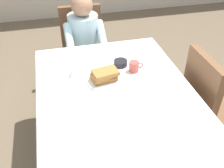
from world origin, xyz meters
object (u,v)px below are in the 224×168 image
object	(u,v)px
diner_person	(84,39)
spoon_near_edge	(113,107)
dining_table_main	(117,103)
plate_breakfast	(105,80)
bowl_butter	(121,63)
chair_right_side	(209,99)
breakfast_stack	(104,75)
fork_left_of_plate	(81,86)
chair_diner	(83,44)
cup_coffee	(134,67)
syrup_pitcher	(73,73)
knife_right_of_plate	(131,79)

from	to	relation	value
diner_person	spoon_near_edge	distance (m)	1.15
dining_table_main	plate_breakfast	bearing A→B (deg)	106.86
diner_person	bowl_butter	xyz separation A→B (m)	(0.20, -0.67, 0.09)
dining_table_main	chair_right_side	world-z (taller)	chair_right_side
dining_table_main	breakfast_stack	size ratio (longest dim) A/B	7.23
chair_right_side	spoon_near_edge	bearing A→B (deg)	-80.94
diner_person	fork_left_of_plate	distance (m)	0.90
plate_breakfast	fork_left_of_plate	world-z (taller)	plate_breakfast
chair_diner	breakfast_stack	xyz separation A→B (m)	(0.02, -1.01, 0.27)
cup_coffee	chair_right_side	bearing A→B (deg)	-22.50
cup_coffee	syrup_pitcher	xyz separation A→B (m)	(-0.48, 0.04, -0.01)
cup_coffee	spoon_near_edge	bearing A→B (deg)	-125.75
dining_table_main	spoon_near_edge	world-z (taller)	spoon_near_edge
diner_person	knife_right_of_plate	xyz separation A→B (m)	(0.22, -0.88, 0.07)
cup_coffee	fork_left_of_plate	distance (m)	0.45
plate_breakfast	knife_right_of_plate	bearing A→B (deg)	-6.01
fork_left_of_plate	knife_right_of_plate	bearing A→B (deg)	-84.39
chair_diner	bowl_butter	size ratio (longest dim) A/B	8.45
chair_diner	chair_right_side	world-z (taller)	same
fork_left_of_plate	knife_right_of_plate	world-z (taller)	same
dining_table_main	chair_right_side	distance (m)	0.78
breakfast_stack	bowl_butter	size ratio (longest dim) A/B	1.92
plate_breakfast	bowl_butter	xyz separation A→B (m)	(0.17, 0.19, 0.01)
fork_left_of_plate	cup_coffee	bearing A→B (deg)	-71.50
chair_diner	breakfast_stack	size ratio (longest dim) A/B	4.41
dining_table_main	breakfast_stack	xyz separation A→B (m)	(-0.05, 0.16, 0.15)
bowl_butter	fork_left_of_plate	distance (m)	0.41
dining_table_main	cup_coffee	xyz separation A→B (m)	(0.20, 0.24, 0.13)
dining_table_main	diner_person	distance (m)	1.02
plate_breakfast	knife_right_of_plate	world-z (taller)	plate_breakfast
chair_diner	syrup_pitcher	xyz separation A→B (m)	(-0.20, -0.90, 0.25)
bowl_butter	syrup_pitcher	world-z (taller)	syrup_pitcher
bowl_butter	breakfast_stack	bearing A→B (deg)	-133.03
chair_diner	knife_right_of_plate	bearing A→B (deg)	101.94
plate_breakfast	syrup_pitcher	xyz separation A→B (m)	(-0.23, 0.12, 0.03)
dining_table_main	fork_left_of_plate	world-z (taller)	fork_left_of_plate
chair_diner	cup_coffee	distance (m)	1.01
plate_breakfast	fork_left_of_plate	bearing A→B (deg)	-173.99
diner_person	plate_breakfast	world-z (taller)	diner_person
diner_person	plate_breakfast	distance (m)	0.86
plate_breakfast	spoon_near_edge	size ratio (longest dim) A/B	1.87
breakfast_stack	knife_right_of_plate	bearing A→B (deg)	-5.87
chair_right_side	fork_left_of_plate	xyz separation A→B (m)	(-1.01, 0.14, 0.21)
cup_coffee	spoon_near_edge	world-z (taller)	cup_coffee
syrup_pitcher	spoon_near_edge	size ratio (longest dim) A/B	0.53
diner_person	knife_right_of_plate	bearing A→B (deg)	103.98
chair_right_side	plate_breakfast	bearing A→B (deg)	-100.76
syrup_pitcher	knife_right_of_plate	size ratio (longest dim) A/B	0.40
bowl_butter	syrup_pitcher	size ratio (longest dim) A/B	1.38
cup_coffee	diner_person	bearing A→B (deg)	109.60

